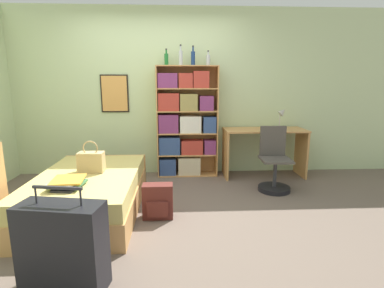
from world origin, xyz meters
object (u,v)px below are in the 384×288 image
Objects in this scene: bed at (90,193)px; bottle_blue at (208,60)px; book_stack_on_bed at (67,183)px; desk at (264,143)px; suitcase at (63,247)px; bottle_brown at (181,57)px; handbag at (91,162)px; bookcase at (185,124)px; bottle_green at (166,59)px; backpack at (158,201)px; desk_lamp at (282,115)px; desk_chair at (274,170)px; bottle_clear at (193,58)px.

bed is 2.57m from bottle_blue.
desk reaches higher than book_stack_on_bed.
suitcase is 2.60× the size of bottle_brown.
handbag is 1.71m from bookcase.
bottle_green is (0.67, 2.72, 1.48)m from suitcase.
bottle_blue is 2.37m from backpack.
suitcase is 3.19m from bottle_brown.
desk is (2.18, 2.56, 0.20)m from suitcase.
desk_lamp is (1.55, -0.12, -0.86)m from bottle_brown.
backpack is (-1.55, -0.81, -0.10)m from desk_chair.
bottle_brown reaches higher than bookcase.
desk_lamp is (1.76, -0.17, -0.84)m from bottle_green.
suitcase is 3.27m from bottle_clear.
bottle_green reaches higher than bed.
bookcase is at bearing 174.54° from desk.
desk is at bearing -7.13° from bottle_clear.
bottle_blue is at bearing 49.27° from book_stack_on_bed.
bottle_clear is 1.71m from desk.
bookcase is 1.96× the size of desk_chair.
bookcase is 1.02m from bottle_green.
bottle_green is at bearing 76.22° from suitcase.
bottle_blue is 0.18× the size of desk.
bookcase is at bearing -174.27° from bottle_blue.
bottle_blue reaches higher than desk_lamp.
bookcase is 5.91× the size of bottle_clear.
suitcase is at bearing -130.35° from desk.
suitcase reaches higher than desk.
bottle_green reaches higher than desk_lamp.
bookcase is at bearing 175.05° from desk_lamp.
bottle_green is 1.99m from desk.
desk_chair reaches higher than handbag.
bottle_brown is at bearing 79.51° from backpack.
bottle_blue is (0.36, 0.04, 0.97)m from bookcase.
desk_chair is at bearing -92.87° from desk.
book_stack_on_bed is at bearing -130.73° from bottle_blue.
desk is (1.24, -0.12, -0.30)m from bookcase.
suitcase is 3.17m from bottle_green.
bed is 6.20× the size of bottle_clear.
handbag is 1.49× the size of bottle_green.
bottle_clear is 2.03m from desk_chair.
desk_chair is at bearing -27.89° from bottle_green.
bottle_clear is at bearing 46.33° from handbag.
bottle_blue is (1.47, 1.31, 1.22)m from handbag.
bottle_clear is (0.40, -0.02, 0.02)m from bottle_green.
bottle_brown reaches higher than bottle_blue.
bottle_brown reaches higher than backpack.
bookcase reaches higher than suitcase.
bottle_brown is 0.42m from bottle_blue.
desk is (2.35, 1.16, -0.05)m from handbag.
desk_lamp is 0.97m from desk_chair.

